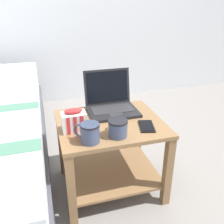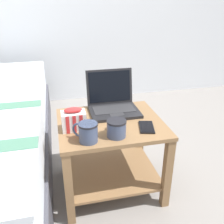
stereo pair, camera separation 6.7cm
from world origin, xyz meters
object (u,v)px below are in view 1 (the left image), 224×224
laptop (111,103)px  mug_front_left (90,132)px  cell_phone (147,126)px  snack_bag (74,121)px  mug_front_right (118,127)px

laptop → mug_front_left: bearing=-121.7°
laptop → cell_phone: laptop is taller
mug_front_left → snack_bag: bearing=112.0°
mug_front_left → mug_front_right: mug_front_left is taller
snack_bag → mug_front_left: bearing=-68.0°
mug_front_right → cell_phone: bearing=14.0°
laptop → cell_phone: size_ratio=1.98×
snack_bag → cell_phone: snack_bag is taller
laptop → mug_front_left: 0.39m
mug_front_right → cell_phone: 0.20m
mug_front_right → snack_bag: 0.24m
mug_front_left → mug_front_right: 0.15m
mug_front_right → snack_bag: bearing=149.7°
laptop → mug_front_right: 0.32m
cell_phone → snack_bag: bearing=169.2°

